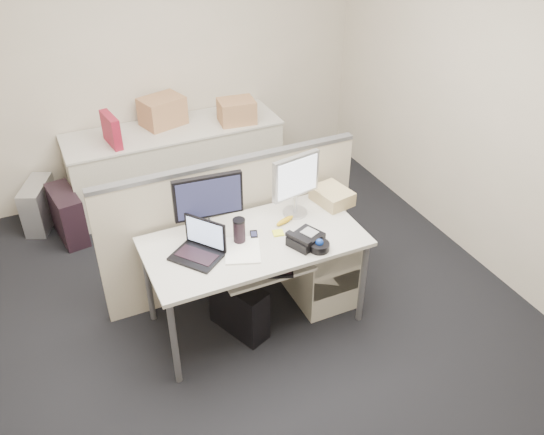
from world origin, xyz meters
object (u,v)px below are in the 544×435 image
desk_phone (306,239)px  desk (254,248)px  laptop (195,243)px  monitor_main (209,207)px

desk_phone → desk: bearing=125.3°
laptop → monitor_main: bearing=102.3°
laptop → desk_phone: laptop is taller
desk → monitor_main: (-0.25, 0.18, 0.30)m
desk → desk_phone: size_ratio=6.95×
desk_phone → laptop: bearing=143.7°
laptop → desk_phone: size_ratio=1.45×
desk → laptop: 0.46m
desk → monitor_main: monitor_main is taller
desk → laptop: (-0.42, -0.02, 0.18)m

